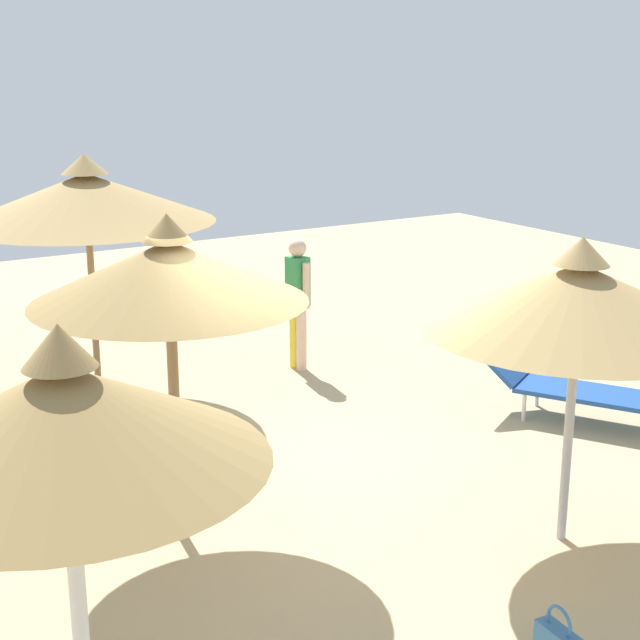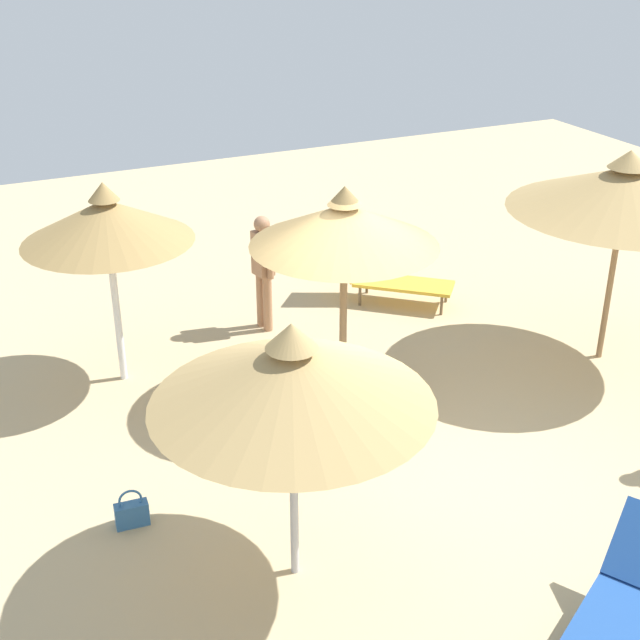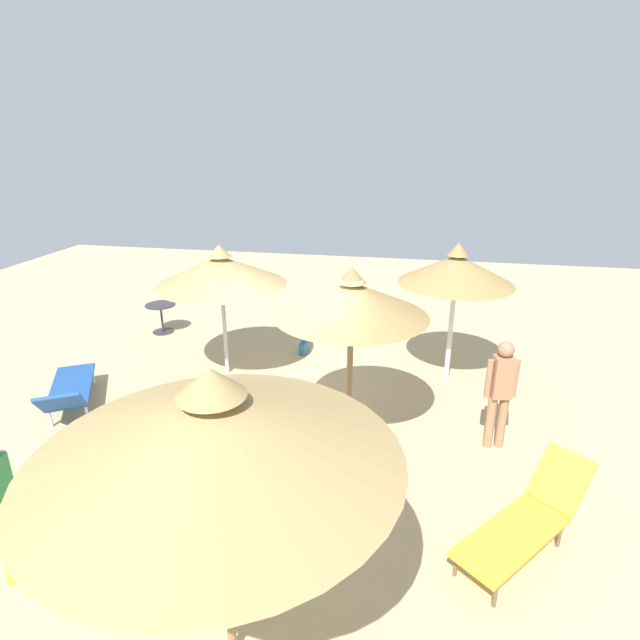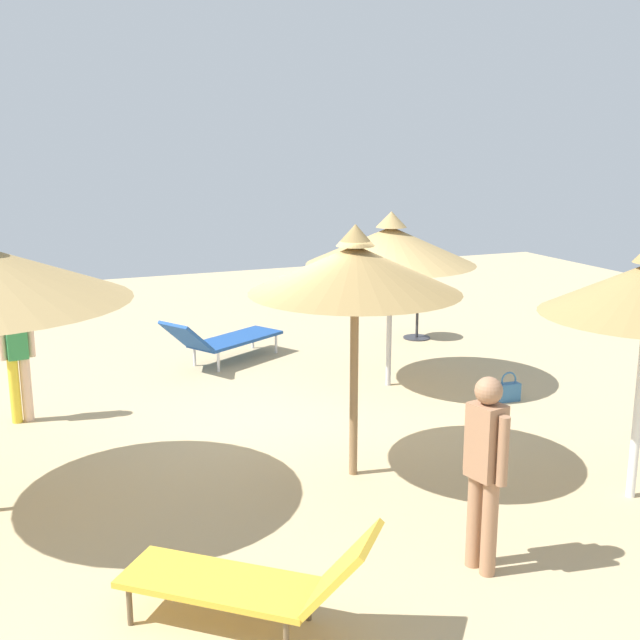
% 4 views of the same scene
% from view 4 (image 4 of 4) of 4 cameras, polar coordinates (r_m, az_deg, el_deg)
% --- Properties ---
extents(ground, '(24.00, 24.00, 0.10)m').
position_cam_4_polar(ground, '(9.53, -0.16, -8.84)').
color(ground, tan).
extents(parasol_umbrella_back, '(2.39, 2.39, 2.51)m').
position_cam_4_polar(parasol_umbrella_back, '(11.05, 5.16, 5.41)').
color(parasol_umbrella_back, '#B2B2B7').
rests_on(parasol_umbrella_back, ground).
extents(parasol_umbrella_center, '(2.18, 2.18, 2.67)m').
position_cam_4_polar(parasol_umbrella_center, '(7.94, 2.56, 3.69)').
color(parasol_umbrella_center, olive).
rests_on(parasol_umbrella_center, ground).
extents(lounge_chair_front, '(1.81, 1.67, 0.89)m').
position_cam_4_polar(lounge_chair_front, '(5.98, -4.75, -18.23)').
color(lounge_chair_front, gold).
rests_on(lounge_chair_front, ground).
extents(lounge_chair_edge, '(2.18, 1.61, 0.85)m').
position_cam_4_polar(lounge_chair_edge, '(12.51, -7.09, -1.34)').
color(lounge_chair_edge, '#1E478C').
rests_on(lounge_chair_edge, ground).
extents(person_standing_far_right, '(0.43, 0.25, 1.67)m').
position_cam_4_polar(person_standing_far_right, '(10.46, -21.10, -1.99)').
color(person_standing_far_right, beige).
rests_on(person_standing_far_right, ground).
extents(person_standing_far_left, '(0.27, 0.45, 1.67)m').
position_cam_4_polar(person_standing_far_left, '(6.58, 11.87, -10.07)').
color(person_standing_far_left, '#A57554').
rests_on(person_standing_far_left, ground).
extents(handbag, '(0.33, 0.16, 0.42)m').
position_cam_4_polar(handbag, '(11.04, 13.47, -5.02)').
color(handbag, '#336699').
rests_on(handbag, ground).
extents(side_table_round, '(0.69, 0.69, 0.68)m').
position_cam_4_polar(side_table_round, '(14.09, 7.06, 0.54)').
color(side_table_round, '#2D2D33').
rests_on(side_table_round, ground).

